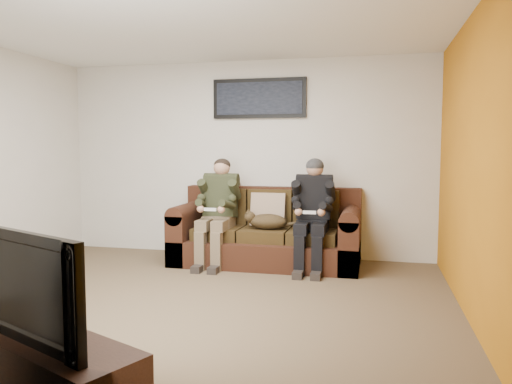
% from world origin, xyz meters
% --- Properties ---
extents(floor, '(5.00, 5.00, 0.00)m').
position_xyz_m(floor, '(0.00, 0.00, 0.00)').
color(floor, brown).
rests_on(floor, ground).
extents(ceiling, '(5.00, 5.00, 0.00)m').
position_xyz_m(ceiling, '(0.00, 0.00, 2.60)').
color(ceiling, silver).
rests_on(ceiling, ground).
extents(wall_back, '(5.00, 0.00, 5.00)m').
position_xyz_m(wall_back, '(0.00, 2.25, 1.30)').
color(wall_back, beige).
rests_on(wall_back, ground).
extents(wall_front, '(5.00, 0.00, 5.00)m').
position_xyz_m(wall_front, '(0.00, -2.25, 1.30)').
color(wall_front, beige).
rests_on(wall_front, ground).
extents(wall_right, '(0.00, 4.50, 4.50)m').
position_xyz_m(wall_right, '(2.50, 0.00, 1.30)').
color(wall_right, beige).
rests_on(wall_right, ground).
extents(accent_wall_right, '(0.00, 4.50, 4.50)m').
position_xyz_m(accent_wall_right, '(2.49, 0.00, 1.30)').
color(accent_wall_right, '#BA6D12').
rests_on(accent_wall_right, ground).
extents(sofa, '(2.29, 0.99, 0.94)m').
position_xyz_m(sofa, '(0.40, 1.83, 0.35)').
color(sofa, '#361B10').
rests_on(sofa, ground).
extents(throw_pillow, '(0.44, 0.21, 0.43)m').
position_xyz_m(throw_pillow, '(0.40, 1.88, 0.67)').
color(throw_pillow, '#9F8168').
rests_on(throw_pillow, sofa).
extents(throw_blanket, '(0.47, 0.23, 0.08)m').
position_xyz_m(throw_blanket, '(-0.29, 2.12, 0.94)').
color(throw_blanket, gray).
rests_on(throw_blanket, sofa).
extents(person_left, '(0.51, 0.87, 1.31)m').
position_xyz_m(person_left, '(-0.19, 1.64, 0.74)').
color(person_left, brown).
rests_on(person_left, sofa).
extents(person_right, '(0.51, 0.86, 1.32)m').
position_xyz_m(person_right, '(1.00, 1.64, 0.75)').
color(person_right, black).
rests_on(person_right, sofa).
extents(cat, '(0.66, 0.26, 0.24)m').
position_xyz_m(cat, '(0.43, 1.62, 0.56)').
color(cat, '#4B381D').
rests_on(cat, sofa).
extents(framed_poster, '(1.25, 0.05, 0.52)m').
position_xyz_m(framed_poster, '(0.20, 2.22, 2.10)').
color(framed_poster, black).
rests_on(framed_poster, wall_back).
extents(tv_stand, '(1.36, 0.91, 0.41)m').
position_xyz_m(tv_stand, '(-0.04, -1.95, 0.20)').
color(tv_stand, black).
rests_on(tv_stand, ground).
extents(television, '(1.01, 0.55, 0.60)m').
position_xyz_m(television, '(-0.04, -1.95, 0.71)').
color(television, black).
rests_on(television, tv_stand).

